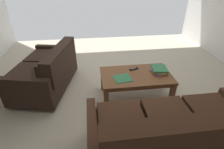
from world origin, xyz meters
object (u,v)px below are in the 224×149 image
(loveseat_near, at_px, (47,71))
(tv_remote, at_px, (134,69))
(loose_magazine, at_px, (123,78))
(sofa_main, at_px, (173,136))
(coffee_table, at_px, (136,78))
(book_stack, at_px, (159,70))

(loveseat_near, bearing_deg, tv_remote, 168.73)
(loveseat_near, xyz_separation_m, loose_magazine, (-1.26, 0.56, 0.10))
(sofa_main, height_order, coffee_table, sofa_main)
(loose_magazine, bearing_deg, book_stack, -89.51)
(book_stack, bearing_deg, loveseat_near, -13.30)
(coffee_table, bearing_deg, book_stack, -176.45)
(book_stack, height_order, tv_remote, book_stack)
(loveseat_near, xyz_separation_m, coffee_table, (-1.50, 0.47, 0.03))
(coffee_table, distance_m, loose_magazine, 0.27)
(sofa_main, distance_m, loose_magazine, 1.17)
(loveseat_near, bearing_deg, loose_magazine, 155.99)
(book_stack, relative_size, loose_magazine, 1.14)
(loveseat_near, relative_size, loose_magazine, 5.66)
(tv_remote, bearing_deg, coffee_table, 90.07)
(sofa_main, bearing_deg, tv_remote, -85.37)
(loose_magazine, bearing_deg, tv_remote, -52.18)
(coffee_table, bearing_deg, loveseat_near, -17.44)
(sofa_main, distance_m, tv_remote, 1.38)
(loose_magazine, bearing_deg, loveseat_near, 56.19)
(book_stack, height_order, loose_magazine, book_stack)
(tv_remote, bearing_deg, loveseat_near, -11.27)
(book_stack, bearing_deg, sofa_main, 77.12)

